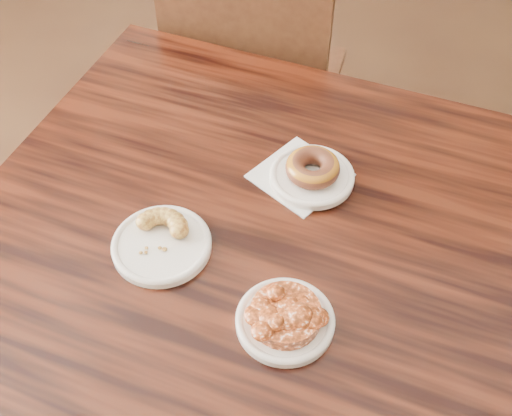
# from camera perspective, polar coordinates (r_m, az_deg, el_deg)

# --- Properties ---
(floor) EXTENTS (5.00, 5.00, 0.00)m
(floor) POSITION_cam_1_polar(r_m,az_deg,el_deg) (1.73, 2.76, -17.86)
(floor) COLOR black
(floor) RESTS_ON ground
(cafe_table) EXTENTS (1.18, 1.18, 0.75)m
(cafe_table) POSITION_cam_1_polar(r_m,az_deg,el_deg) (1.38, -0.64, -12.66)
(cafe_table) COLOR black
(cafe_table) RESTS_ON floor
(chair_far) EXTENTS (0.50, 0.50, 0.90)m
(chair_far) POSITION_cam_1_polar(r_m,az_deg,el_deg) (1.84, 0.52, 10.96)
(chair_far) COLOR black
(chair_far) RESTS_ON floor
(napkin) EXTENTS (0.20, 0.20, 0.00)m
(napkin) POSITION_cam_1_polar(r_m,az_deg,el_deg) (1.16, 3.93, 2.89)
(napkin) COLOR white
(napkin) RESTS_ON cafe_table
(plate_donut) EXTENTS (0.15, 0.15, 0.01)m
(plate_donut) POSITION_cam_1_polar(r_m,az_deg,el_deg) (1.15, 4.99, 2.80)
(plate_donut) COLOR white
(plate_donut) RESTS_ON napkin
(plate_cruller) EXTENTS (0.16, 0.16, 0.01)m
(plate_cruller) POSITION_cam_1_polar(r_m,az_deg,el_deg) (1.06, -8.38, -3.30)
(plate_cruller) COLOR white
(plate_cruller) RESTS_ON cafe_table
(plate_fritter) EXTENTS (0.15, 0.15, 0.01)m
(plate_fritter) POSITION_cam_1_polar(r_m,az_deg,el_deg) (0.97, 2.59, -10.01)
(plate_fritter) COLOR silver
(plate_fritter) RESTS_ON cafe_table
(glazed_donut) EXTENTS (0.10, 0.10, 0.03)m
(glazed_donut) POSITION_cam_1_polar(r_m,az_deg,el_deg) (1.13, 5.06, 3.60)
(glazed_donut) COLOR brown
(glazed_donut) RESTS_ON plate_donut
(apple_fritter) EXTENTS (0.15, 0.15, 0.03)m
(apple_fritter) POSITION_cam_1_polar(r_m,az_deg,el_deg) (0.95, 2.64, -9.29)
(apple_fritter) COLOR #421807
(apple_fritter) RESTS_ON plate_fritter
(cruller_fragment) EXTENTS (0.11, 0.11, 0.03)m
(cruller_fragment) POSITION_cam_1_polar(r_m,az_deg,el_deg) (1.05, -8.51, -2.62)
(cruller_fragment) COLOR brown
(cruller_fragment) RESTS_ON plate_cruller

